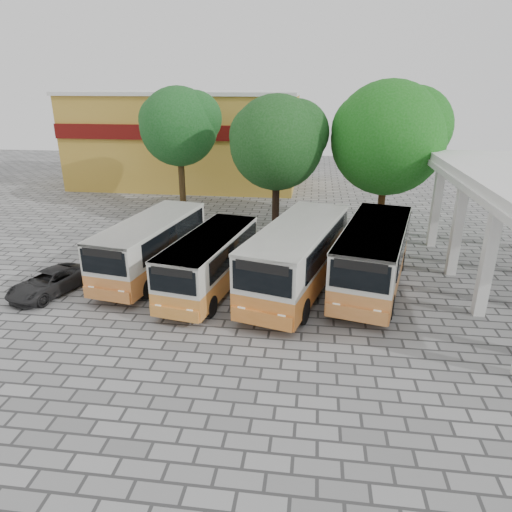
# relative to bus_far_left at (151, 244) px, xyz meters

# --- Properties ---
(ground) EXTENTS (90.00, 90.00, 0.00)m
(ground) POSITION_rel_bus_far_left_xyz_m (6.96, -4.15, -1.63)
(ground) COLOR slate
(ground) RESTS_ON ground
(shophouse_block) EXTENTS (20.40, 10.40, 8.30)m
(shophouse_block) POSITION_rel_bus_far_left_xyz_m (-4.04, 21.83, 2.53)
(shophouse_block) COLOR #AF872C
(shophouse_block) RESTS_ON ground
(bus_far_left) EXTENTS (3.63, 8.13, 2.82)m
(bus_far_left) POSITION_rel_bus_far_left_xyz_m (0.00, 0.00, 0.00)
(bus_far_left) COLOR orange
(bus_far_left) RESTS_ON ground
(bus_centre_left) EXTENTS (3.45, 7.59, 2.62)m
(bus_centre_left) POSITION_rel_bus_far_left_xyz_m (3.27, -1.43, -0.11)
(bus_centre_left) COLOR orange
(bus_centre_left) RESTS_ON ground
(bus_centre_right) EXTENTS (4.78, 9.18, 3.13)m
(bus_centre_right) POSITION_rel_bus_far_left_xyz_m (7.20, -1.02, 0.18)
(bus_centre_right) COLOR orange
(bus_centre_right) RESTS_ON ground
(bus_far_right) EXTENTS (4.45, 8.82, 3.02)m
(bus_far_right) POSITION_rel_bus_far_left_xyz_m (10.64, -0.26, 0.11)
(bus_far_right) COLOR #D17F3B
(bus_far_right) RESTS_ON ground
(tree_left) EXTENTS (5.76, 5.48, 8.86)m
(tree_left) POSITION_rel_bus_far_left_xyz_m (-1.78, 11.96, 4.65)
(tree_left) COLOR #49351A
(tree_left) RESTS_ON ground
(tree_middle) EXTENTS (6.16, 5.87, 8.45)m
(tree_middle) POSITION_rel_bus_far_left_xyz_m (5.44, 8.65, 4.07)
(tree_middle) COLOR black
(tree_middle) RESTS_ON ground
(tree_right) EXTENTS (7.26, 6.91, 9.29)m
(tree_right) POSITION_rel_bus_far_left_xyz_m (12.22, 9.16, 4.43)
(tree_right) COLOR #442710
(tree_right) RESTS_ON ground
(parked_car) EXTENTS (2.92, 4.29, 1.09)m
(parked_car) POSITION_rel_bus_far_left_xyz_m (-3.94, -2.73, -1.09)
(parked_car) COLOR black
(parked_car) RESTS_ON ground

